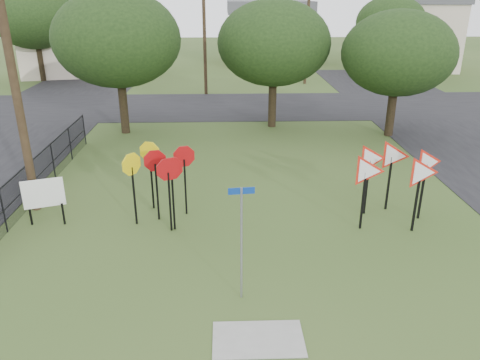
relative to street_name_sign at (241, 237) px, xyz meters
name	(u,v)px	position (x,y,z in m)	size (l,w,h in m)	color
ground	(252,277)	(0.31, 0.84, -1.70)	(140.00, 140.00, 0.00)	#2F471A
street_far	(234,106)	(0.31, 20.84, -1.69)	(60.00, 8.00, 0.02)	black
curb_pad	(258,339)	(0.31, -1.56, -1.69)	(2.00, 1.20, 0.02)	gray
street_name_sign	(241,237)	(0.00, 0.00, 0.00)	(0.61, 0.08, 2.97)	gray
stop_sign_cluster	(160,169)	(-2.43, 4.29, 0.12)	(2.21, 1.97, 2.46)	black
yield_sign_cluster	(394,167)	(5.06, 4.09, 0.16)	(3.24, 1.81, 2.54)	black
info_board	(44,195)	(-6.17, 4.13, -0.65)	(1.22, 0.44, 1.59)	black
utility_pole_main	(12,57)	(-6.92, 5.33, 3.51)	(3.55, 0.33, 10.00)	#3B2C1B
far_pole_a	(204,29)	(-1.69, 24.84, 2.90)	(1.40, 0.24, 9.00)	#3B2C1B
far_pole_b	(307,28)	(6.31, 28.84, 2.65)	(1.40, 0.24, 8.50)	#3B2C1B
far_pole_c	(109,24)	(-9.69, 30.84, 2.90)	(1.40, 0.24, 9.00)	#3B2C1B
fence_run	(43,170)	(-7.29, 7.09, -0.92)	(0.05, 11.55, 1.50)	black
house_left	(76,32)	(-13.69, 34.84, 1.95)	(10.58, 8.88, 7.20)	beige
house_mid	(268,32)	(4.31, 40.84, 1.45)	(8.40, 8.40, 6.20)	beige
house_right	(417,30)	(18.31, 36.84, 1.95)	(8.30, 8.30, 7.20)	beige
tree_near_left	(117,39)	(-5.69, 14.84, 3.15)	(6.40, 6.40, 7.27)	black
tree_near_mid	(274,43)	(2.31, 15.84, 2.84)	(6.00, 6.00, 6.80)	black
tree_near_right	(398,53)	(8.31, 13.84, 2.52)	(5.60, 5.60, 6.33)	black
tree_far_left	(34,17)	(-15.69, 30.84, 3.47)	(6.80, 6.80, 7.73)	black
tree_far_right	(391,23)	(14.31, 32.84, 2.84)	(6.00, 6.00, 6.80)	black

